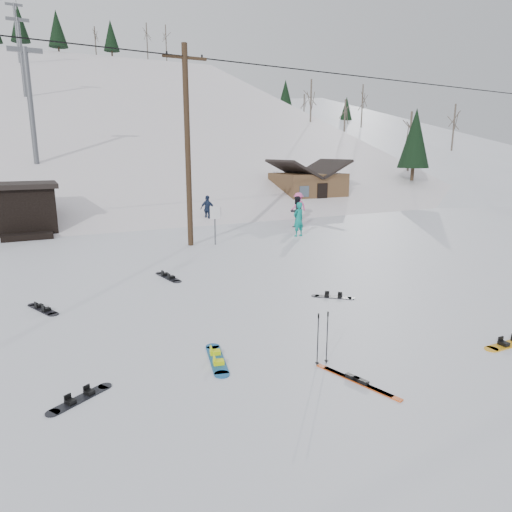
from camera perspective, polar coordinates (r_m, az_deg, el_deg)
name	(u,v)px	position (r m, az deg, el deg)	size (l,w,h in m)	color
ground	(323,386)	(9.21, 8.44, -15.76)	(200.00, 200.00, 0.00)	silver
ski_slope	(79,280)	(63.90, -21.25, -2.77)	(60.00, 75.00, 45.00)	white
ridge_right	(340,252)	(72.54, 10.43, 0.54)	(34.00, 85.00, 36.00)	silver
treeline_right	(367,185)	(63.53, 13.72, 8.68)	(20.00, 60.00, 10.00)	black
treeline_crest	(56,175)	(92.80, -23.76, 9.22)	(50.00, 6.00, 10.00)	black
utility_pole	(188,145)	(21.64, -8.55, 13.59)	(2.00, 0.26, 9.00)	#3A2819
trail_sign	(215,218)	(21.84, -5.15, 4.71)	(0.50, 0.09, 1.85)	#595B60
lift_hut	(25,209)	(27.68, -26.93, 5.30)	(3.40, 4.10, 2.75)	black
lift_tower_near	(30,100)	(36.74, -26.40, 17.11)	(2.20, 0.36, 8.00)	#595B60
lift_tower_mid	(21,53)	(57.44, -27.31, 21.64)	(2.20, 0.36, 8.00)	#595B60
lift_tower_far	(17,30)	(78.32, -27.75, 23.75)	(2.20, 0.36, 8.00)	#595B60
cabin	(308,189)	(36.49, 6.49, 8.33)	(5.39, 4.40, 3.77)	brown
hero_snowboard	(217,359)	(10.12, -4.91, -12.69)	(0.63, 1.66, 0.12)	#175A98
hero_skis	(357,381)	(9.44, 12.49, -14.98)	(0.66, 1.90, 0.10)	#B84112
ski_poles	(322,338)	(9.78, 8.31, -10.12)	(0.32, 0.08, 1.16)	black
board_scatter_a	(80,398)	(9.25, -21.13, -16.26)	(1.20, 0.80, 0.09)	black
board_scatter_b	(43,309)	(14.39, -25.10, -6.00)	(0.78, 1.44, 0.11)	black
board_scatter_d	(333,297)	(14.30, 9.64, -5.04)	(1.11, 0.96, 0.10)	black
board_scatter_e	(510,343)	(12.35, 29.18, -9.51)	(1.61, 0.30, 0.11)	#FFAC1C
board_scatter_f	(168,277)	(16.56, -10.92, -2.56)	(0.56, 1.67, 0.12)	black
skier_teal	(298,219)	(24.10, 5.33, 4.59)	(0.66, 0.43, 1.80)	#0D8779
skier_dark	(296,212)	(27.12, 5.08, 5.55)	(0.88, 0.69, 1.82)	black
skier_pink	(298,206)	(29.80, 5.32, 6.19)	(1.16, 0.67, 1.79)	#E8529D
skier_navy	(208,209)	(28.72, -6.05, 5.84)	(1.00, 0.42, 1.71)	#1A2642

